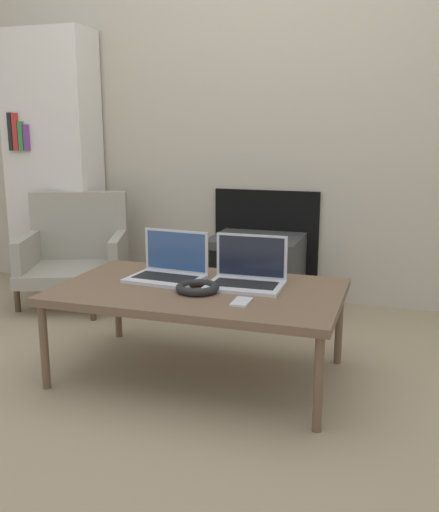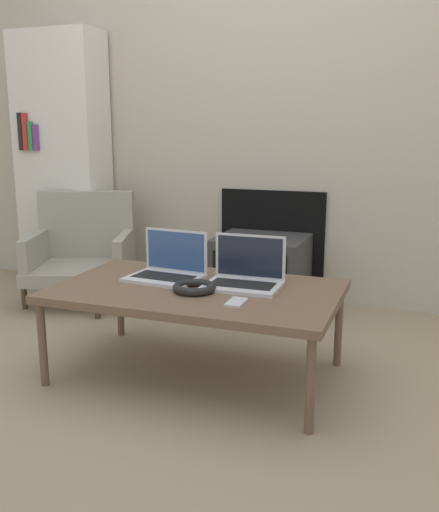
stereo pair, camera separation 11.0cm
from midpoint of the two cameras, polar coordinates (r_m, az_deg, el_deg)
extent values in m
plane|color=#998466|center=(2.46, -3.46, -14.22)|extent=(14.00, 14.00, 0.00)
cube|color=#B7AD99|center=(3.75, 6.69, 15.44)|extent=(7.00, 0.06, 2.60)
cube|color=black|center=(3.78, 6.09, 1.11)|extent=(0.69, 0.03, 0.72)
cube|color=brown|center=(2.55, -1.10, -3.57)|extent=(1.26, 0.75, 0.04)
cylinder|color=brown|center=(2.61, -16.12, -8.50)|extent=(0.04, 0.04, 0.38)
cylinder|color=brown|center=(2.17, 10.54, -12.64)|extent=(0.04, 0.04, 0.38)
cylinder|color=brown|center=(3.14, -8.92, -4.55)|extent=(0.04, 0.04, 0.38)
cylinder|color=brown|center=(2.79, 12.94, -6.97)|extent=(0.04, 0.04, 0.38)
cube|color=silver|center=(2.68, -4.43, -2.24)|extent=(0.35, 0.27, 0.02)
cube|color=black|center=(2.68, -4.43, -2.05)|extent=(0.29, 0.16, 0.00)
cube|color=silver|center=(2.75, -3.24, 0.54)|extent=(0.33, 0.04, 0.20)
cube|color=#2D4C7F|center=(2.75, -3.28, 0.52)|extent=(0.31, 0.03, 0.18)
cube|color=silver|center=(2.55, 3.53, -3.02)|extent=(0.34, 0.25, 0.02)
cube|color=black|center=(2.54, 3.53, -2.82)|extent=(0.29, 0.14, 0.00)
cube|color=silver|center=(2.63, 4.27, -0.05)|extent=(0.33, 0.01, 0.20)
cube|color=black|center=(2.63, 4.24, -0.07)|extent=(0.31, 0.01, 0.18)
torus|color=black|center=(2.48, -1.26, -3.17)|extent=(0.19, 0.19, 0.04)
cube|color=silver|center=(2.33, 3.06, -4.63)|extent=(0.07, 0.12, 0.01)
cube|color=#383838|center=(3.57, 5.02, -1.72)|extent=(0.55, 0.49, 0.46)
cube|color=black|center=(3.34, 3.88, -2.72)|extent=(0.45, 0.01, 0.36)
cube|color=gray|center=(3.77, -12.87, -1.46)|extent=(0.79, 0.76, 0.08)
cube|color=gray|center=(3.95, -12.30, 3.12)|extent=(0.63, 0.31, 0.45)
cube|color=gray|center=(3.81, -17.15, 0.61)|extent=(0.24, 0.51, 0.20)
cube|color=gray|center=(3.68, -8.66, 0.63)|extent=(0.24, 0.51, 0.20)
cylinder|color=#4C3828|center=(3.77, -18.15, -3.79)|extent=(0.04, 0.04, 0.17)
cylinder|color=#4C3828|center=(3.47, -11.24, -4.78)|extent=(0.04, 0.04, 0.17)
cylinder|color=#4C3828|center=(4.14, -14.06, -2.09)|extent=(0.04, 0.04, 0.17)
cylinder|color=#4C3828|center=(3.87, -7.55, -2.83)|extent=(0.04, 0.04, 0.17)
cube|color=silver|center=(4.19, -14.61, 9.03)|extent=(0.62, 0.30, 1.75)
cube|color=black|center=(4.18, -18.55, 11.71)|extent=(0.03, 0.02, 0.25)
cube|color=#B22D28|center=(4.16, -18.11, 11.72)|extent=(0.04, 0.02, 0.25)
cube|color=#337F42|center=(4.13, -17.61, 11.36)|extent=(0.03, 0.02, 0.19)
cube|color=#6B387F|center=(4.11, -17.14, 11.25)|extent=(0.04, 0.02, 0.17)
camera|label=1|loc=(0.05, -88.88, 0.25)|focal=40.00mm
camera|label=2|loc=(0.05, 91.12, -0.25)|focal=40.00mm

